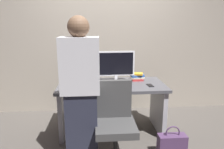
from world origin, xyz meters
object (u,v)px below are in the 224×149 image
at_px(cell_phone, 150,85).
at_px(monitor, 116,65).
at_px(mouse, 127,83).
at_px(book_stack, 137,77).
at_px(desk, 112,98).
at_px(person_at_desk, 81,93).
at_px(handbag, 172,144).
at_px(keyboard, 104,85).
at_px(cup_near_keyboard, 78,85).
at_px(office_chair, 115,127).

bearing_deg(cell_phone, monitor, 149.03).
distance_m(monitor, mouse, 0.31).
distance_m(monitor, book_stack, 0.39).
bearing_deg(desk, cell_phone, -13.81).
bearing_deg(cell_phone, person_at_desk, -150.10).
height_order(person_at_desk, mouse, person_at_desk).
distance_m(mouse, cell_phone, 0.32).
bearing_deg(person_at_desk, monitor, 61.56).
relative_size(monitor, mouse, 5.41).
xyz_separation_m(mouse, book_stack, (0.18, 0.21, 0.04)).
relative_size(desk, handbag, 3.98).
relative_size(person_at_desk, cell_phone, 11.38).
distance_m(desk, mouse, 0.32).
xyz_separation_m(keyboard, handbag, (0.79, -0.60, -0.60)).
xyz_separation_m(person_at_desk, book_stack, (0.79, 0.92, -0.06)).
height_order(cell_phone, handbag, cell_phone).
distance_m(person_at_desk, keyboard, 0.74).
bearing_deg(keyboard, handbag, -38.07).
height_order(keyboard, book_stack, book_stack).
bearing_deg(monitor, handbag, -51.42).
distance_m(person_at_desk, cell_phone, 1.11).
distance_m(desk, monitor, 0.49).
relative_size(keyboard, cell_phone, 2.99).
height_order(mouse, cup_near_keyboard, cup_near_keyboard).
height_order(person_at_desk, cup_near_keyboard, person_at_desk).
bearing_deg(keyboard, office_chair, -83.33).
relative_size(mouse, handbag, 0.26).
xyz_separation_m(keyboard, cell_phone, (0.63, -0.06, -0.01)).
height_order(monitor, handbag, monitor).
bearing_deg(book_stack, cell_phone, -67.73).
xyz_separation_m(monitor, cup_near_keyboard, (-0.53, -0.25, -0.21)).
xyz_separation_m(book_stack, handbag, (0.28, -0.83, -0.64)).
bearing_deg(cell_phone, mouse, 158.83).
height_order(monitor, mouse, monitor).
relative_size(office_chair, handbag, 2.49).
height_order(desk, mouse, mouse).
relative_size(office_chair, cell_phone, 6.53).
distance_m(monitor, handbag, 1.29).
bearing_deg(monitor, mouse, -42.76).
bearing_deg(keyboard, desk, 30.12).
bearing_deg(cup_near_keyboard, office_chair, -53.21).
bearing_deg(keyboard, book_stack, 24.12).
relative_size(desk, cell_phone, 10.45).
distance_m(keyboard, book_stack, 0.56).
bearing_deg(person_at_desk, cup_near_keyboard, 96.91).
distance_m(office_chair, cell_phone, 0.87).
bearing_deg(cup_near_keyboard, cell_phone, 1.14).
relative_size(desk, mouse, 15.05).
bearing_deg(cup_near_keyboard, person_at_desk, -83.09).
bearing_deg(mouse, cup_near_keyboard, -170.49).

